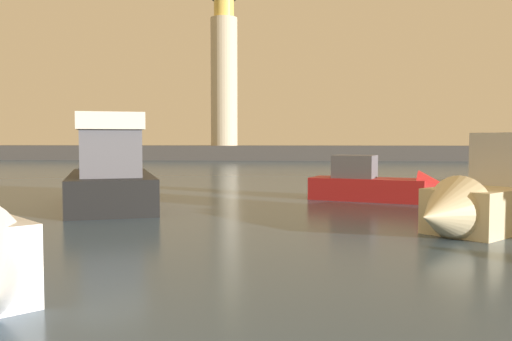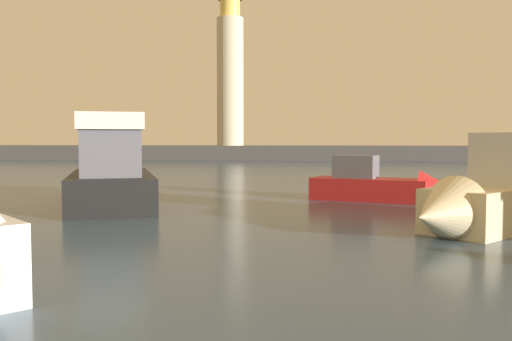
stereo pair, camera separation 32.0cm
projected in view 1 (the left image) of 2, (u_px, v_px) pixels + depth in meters
name	position (u px, v px, depth m)	size (l,w,h in m)	color
ground_plane	(264.00, 179.00, 34.03)	(220.00, 220.00, 0.00)	#384C60
breakwater	(281.00, 153.00, 65.20)	(73.31, 4.13, 1.74)	#423F3D
lighthouse	(224.00, 72.00, 65.20)	(3.18, 3.18, 18.44)	beige
motorboat_0	(491.00, 197.00, 15.09)	(6.13, 6.28, 2.92)	beige
motorboat_3	(110.00, 176.00, 21.66)	(5.96, 9.88, 4.11)	black
motorboat_4	(385.00, 186.00, 22.00)	(5.95, 3.40, 2.11)	#B21E1E
mooring_buoy	(503.00, 184.00, 24.91)	(0.91, 0.91, 0.91)	red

